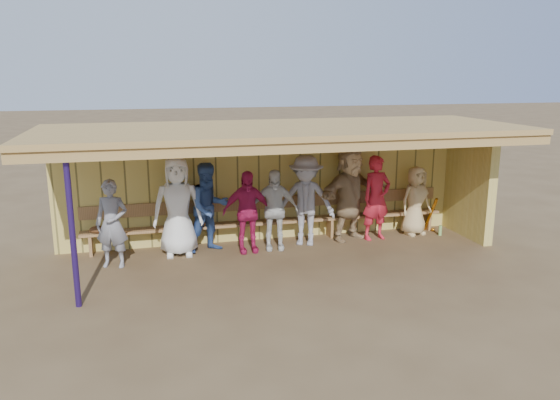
{
  "coord_description": "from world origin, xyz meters",
  "views": [
    {
      "loc": [
        -2.54,
        -9.6,
        3.47
      ],
      "look_at": [
        0.0,
        0.35,
        1.05
      ],
      "focal_mm": 35.0,
      "sensor_mm": 36.0,
      "label": 1
    }
  ],
  "objects_px": {
    "player_extra": "(274,210)",
    "player_d": "(247,212)",
    "player_f": "(350,194)",
    "bench": "(271,216)",
    "player_h": "(416,201)",
    "player_e": "(306,200)",
    "player_b": "(178,207)",
    "player_a": "(112,224)",
    "player_c": "(209,207)",
    "player_g": "(376,198)"
  },
  "relations": [
    {
      "from": "player_h",
      "to": "player_d",
      "type": "bearing_deg",
      "value": 172.39
    },
    {
      "from": "player_c",
      "to": "player_extra",
      "type": "xyz_separation_m",
      "value": [
        1.25,
        -0.2,
        -0.07
      ]
    },
    {
      "from": "player_h",
      "to": "bench",
      "type": "relative_size",
      "value": 0.2
    },
    {
      "from": "player_a",
      "to": "player_h",
      "type": "height_order",
      "value": "player_a"
    },
    {
      "from": "player_c",
      "to": "bench",
      "type": "xyz_separation_m",
      "value": [
        1.33,
        0.36,
        -0.36
      ]
    },
    {
      "from": "player_a",
      "to": "player_b",
      "type": "distance_m",
      "value": 1.27
    },
    {
      "from": "player_extra",
      "to": "player_d",
      "type": "bearing_deg",
      "value": -167.76
    },
    {
      "from": "player_d",
      "to": "player_e",
      "type": "distance_m",
      "value": 1.27
    },
    {
      "from": "player_a",
      "to": "player_f",
      "type": "xyz_separation_m",
      "value": [
        4.76,
        0.52,
        0.18
      ]
    },
    {
      "from": "player_g",
      "to": "player_extra",
      "type": "height_order",
      "value": "player_g"
    },
    {
      "from": "player_e",
      "to": "player_g",
      "type": "relative_size",
      "value": 1.04
    },
    {
      "from": "bench",
      "to": "player_h",
      "type": "bearing_deg",
      "value": -6.09
    },
    {
      "from": "player_c",
      "to": "player_h",
      "type": "xyz_separation_m",
      "value": [
        4.46,
        0.03,
        -0.13
      ]
    },
    {
      "from": "player_e",
      "to": "bench",
      "type": "xyz_separation_m",
      "value": [
        -0.62,
        0.42,
        -0.4
      ]
    },
    {
      "from": "player_a",
      "to": "player_extra",
      "type": "xyz_separation_m",
      "value": [
        3.06,
        0.26,
        0.0
      ]
    },
    {
      "from": "player_g",
      "to": "player_c",
      "type": "bearing_deg",
      "value": 168.55
    },
    {
      "from": "player_e",
      "to": "player_g",
      "type": "height_order",
      "value": "player_e"
    },
    {
      "from": "player_d",
      "to": "bench",
      "type": "distance_m",
      "value": 0.91
    },
    {
      "from": "player_f",
      "to": "player_d",
      "type": "bearing_deg",
      "value": 163.53
    },
    {
      "from": "player_b",
      "to": "player_c",
      "type": "bearing_deg",
      "value": 11.9
    },
    {
      "from": "player_c",
      "to": "player_d",
      "type": "xyz_separation_m",
      "value": [
        0.7,
        -0.24,
        -0.07
      ]
    },
    {
      "from": "bench",
      "to": "player_g",
      "type": "bearing_deg",
      "value": -11.35
    },
    {
      "from": "player_b",
      "to": "bench",
      "type": "distance_m",
      "value": 2.04
    },
    {
      "from": "bench",
      "to": "player_e",
      "type": "bearing_deg",
      "value": -34.11
    },
    {
      "from": "player_f",
      "to": "bench",
      "type": "distance_m",
      "value": 1.71
    },
    {
      "from": "player_e",
      "to": "player_extra",
      "type": "xyz_separation_m",
      "value": [
        -0.7,
        -0.14,
        -0.11
      ]
    },
    {
      "from": "player_b",
      "to": "bench",
      "type": "height_order",
      "value": "player_b"
    },
    {
      "from": "player_h",
      "to": "player_e",
      "type": "bearing_deg",
      "value": 170.39
    },
    {
      "from": "player_c",
      "to": "bench",
      "type": "relative_size",
      "value": 0.23
    },
    {
      "from": "player_a",
      "to": "bench",
      "type": "distance_m",
      "value": 3.26
    },
    {
      "from": "player_g",
      "to": "bench",
      "type": "distance_m",
      "value": 2.24
    },
    {
      "from": "player_h",
      "to": "bench",
      "type": "distance_m",
      "value": 3.16
    },
    {
      "from": "player_g",
      "to": "player_extra",
      "type": "distance_m",
      "value": 2.25
    },
    {
      "from": "player_a",
      "to": "player_f",
      "type": "height_order",
      "value": "player_f"
    },
    {
      "from": "player_h",
      "to": "player_c",
      "type": "bearing_deg",
      "value": 168.7
    },
    {
      "from": "player_d",
      "to": "player_h",
      "type": "xyz_separation_m",
      "value": [
        3.76,
        0.26,
        -0.06
      ]
    },
    {
      "from": "player_e",
      "to": "player_extra",
      "type": "bearing_deg",
      "value": -143.75
    },
    {
      "from": "player_f",
      "to": "player_g",
      "type": "height_order",
      "value": "player_f"
    },
    {
      "from": "player_b",
      "to": "player_extra",
      "type": "xyz_separation_m",
      "value": [
        1.86,
        -0.11,
        -0.15
      ]
    },
    {
      "from": "player_h",
      "to": "player_extra",
      "type": "xyz_separation_m",
      "value": [
        -3.21,
        -0.23,
        0.06
      ]
    },
    {
      "from": "player_g",
      "to": "player_b",
      "type": "bearing_deg",
      "value": 169.98
    },
    {
      "from": "player_b",
      "to": "player_extra",
      "type": "relative_size",
      "value": 1.19
    },
    {
      "from": "player_c",
      "to": "player_e",
      "type": "bearing_deg",
      "value": -19.11
    },
    {
      "from": "player_b",
      "to": "player_e",
      "type": "distance_m",
      "value": 2.56
    },
    {
      "from": "player_c",
      "to": "player_b",
      "type": "bearing_deg",
      "value": 171.06
    },
    {
      "from": "player_extra",
      "to": "player_e",
      "type": "bearing_deg",
      "value": 19.69
    },
    {
      "from": "player_d",
      "to": "player_f",
      "type": "relative_size",
      "value": 0.82
    },
    {
      "from": "bench",
      "to": "player_a",
      "type": "bearing_deg",
      "value": -165.25
    },
    {
      "from": "player_e",
      "to": "bench",
      "type": "distance_m",
      "value": 0.85
    },
    {
      "from": "player_a",
      "to": "bench",
      "type": "bearing_deg",
      "value": 31.1
    }
  ]
}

